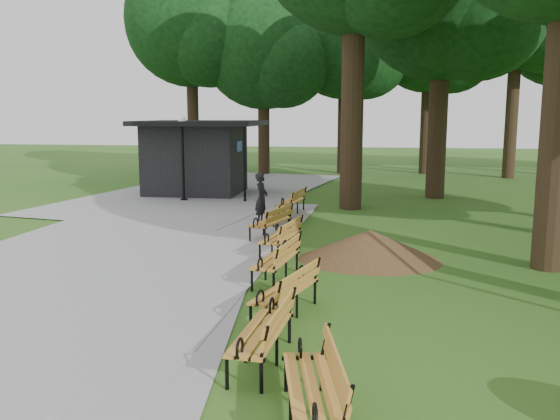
% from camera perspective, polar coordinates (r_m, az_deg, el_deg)
% --- Properties ---
extents(ground, '(100.00, 100.00, 0.00)m').
position_cam_1_polar(ground, '(11.40, -2.45, -7.90)').
color(ground, '#2A5618').
rests_on(ground, ground).
extents(path, '(12.00, 38.00, 0.06)m').
position_cam_1_polar(path, '(15.37, -14.99, -3.57)').
color(path, gray).
rests_on(path, ground).
extents(person, '(0.43, 0.61, 1.58)m').
position_cam_1_polar(person, '(18.18, -1.82, 1.15)').
color(person, black).
rests_on(person, ground).
extents(kiosk, '(4.96, 4.32, 3.10)m').
position_cam_1_polar(kiosk, '(25.14, -8.20, 5.07)').
color(kiosk, black).
rests_on(kiosk, ground).
extents(lamp_post, '(0.32, 0.32, 3.33)m').
position_cam_1_polar(lamp_post, '(23.03, -9.47, 6.72)').
color(lamp_post, black).
rests_on(lamp_post, ground).
extents(dirt_mound, '(2.79, 2.79, 0.72)m').
position_cam_1_polar(dirt_mound, '(13.83, 8.70, -3.38)').
color(dirt_mound, '#47301C').
rests_on(dirt_mound, ground).
extents(bench_0, '(1.02, 1.99, 0.88)m').
position_cam_1_polar(bench_0, '(6.65, 3.05, -16.89)').
color(bench_0, '#C17D2C').
rests_on(bench_0, ground).
extents(bench_1, '(0.77, 1.94, 0.88)m').
position_cam_1_polar(bench_1, '(8.12, -1.86, -11.89)').
color(bench_1, '#C17D2C').
rests_on(bench_1, ground).
extents(bench_2, '(1.14, 2.00, 0.88)m').
position_cam_1_polar(bench_2, '(9.93, 0.48, -7.88)').
color(bench_2, '#C17D2C').
rests_on(bench_2, ground).
extents(bench_3, '(0.91, 1.97, 0.88)m').
position_cam_1_polar(bench_3, '(11.97, -0.43, -4.87)').
color(bench_3, '#C17D2C').
rests_on(bench_3, ground).
extents(bench_4, '(0.97, 1.98, 0.88)m').
position_cam_1_polar(bench_4, '(14.17, 0.05, -2.64)').
color(bench_4, '#C17D2C').
rests_on(bench_4, ground).
extents(bench_5, '(1.13, 2.00, 0.88)m').
position_cam_1_polar(bench_5, '(16.12, -0.91, -1.17)').
color(bench_5, '#C17D2C').
rests_on(bench_5, ground).
extents(bench_6, '(0.84, 1.96, 0.88)m').
position_cam_1_polar(bench_6, '(18.20, 0.23, 0.04)').
color(bench_6, '#C17D2C').
rests_on(bench_6, ground).
extents(bench_7, '(0.91, 1.97, 0.88)m').
position_cam_1_polar(bench_7, '(19.84, 1.09, 0.82)').
color(bench_7, '#C17D2C').
rests_on(bench_7, ground).
extents(tree_backdrop, '(37.28, 9.34, 16.56)m').
position_cam_1_polar(tree_backdrop, '(34.19, 17.94, 17.14)').
color(tree_backdrop, black).
rests_on(tree_backdrop, ground).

